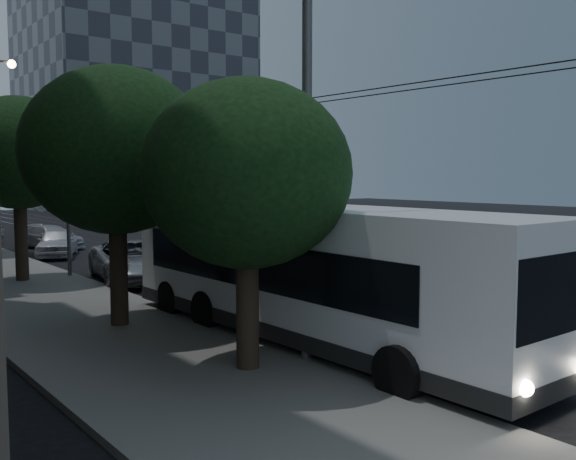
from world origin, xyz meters
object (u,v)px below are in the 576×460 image
(streetlamp_near, at_px, (323,84))
(pickup_silver, at_px, (133,260))
(trolleybus, at_px, (306,270))
(car_white_a, at_px, (57,242))
(car_white_b, at_px, (51,237))

(streetlamp_near, bearing_deg, pickup_silver, 84.28)
(pickup_silver, bearing_deg, trolleybus, -80.30)
(trolleybus, height_order, car_white_a, trolleybus)
(trolleybus, xyz_separation_m, streetlamp_near, (-0.70, -1.36, 3.99))
(trolleybus, xyz_separation_m, pickup_silver, (0.50, 10.51, -0.94))
(trolleybus, relative_size, car_white_b, 2.96)
(trolleybus, relative_size, streetlamp_near, 1.31)
(pickup_silver, distance_m, streetlamp_near, 12.91)
(trolleybus, relative_size, pickup_silver, 2.29)
(pickup_silver, relative_size, car_white_b, 1.29)
(pickup_silver, bearing_deg, car_white_a, 101.91)
(pickup_silver, distance_m, car_white_b, 12.13)
(car_white_a, xyz_separation_m, streetlamp_near, (-1.26, -20.45, 4.99))
(trolleybus, bearing_deg, pickup_silver, 86.40)
(pickup_silver, xyz_separation_m, car_white_b, (0.90, 12.10, -0.14))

